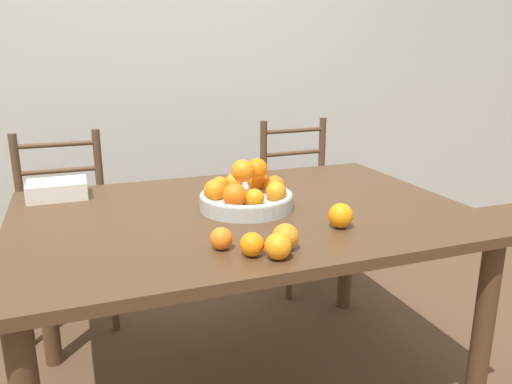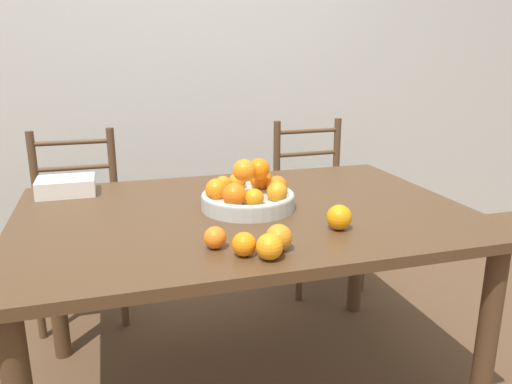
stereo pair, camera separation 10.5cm
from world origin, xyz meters
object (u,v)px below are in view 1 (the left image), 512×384
Objects in this scene: orange_loose_0 at (278,246)px; chair_left at (65,231)px; orange_loose_4 at (221,238)px; orange_loose_1 at (285,237)px; orange_loose_3 at (252,244)px; chair_right at (303,204)px; fruit_bowl at (247,194)px; book_stack at (57,189)px; orange_loose_2 at (341,216)px.

chair_left is (-0.58, 1.31, -0.33)m from orange_loose_0.
orange_loose_0 is 0.17m from orange_loose_4.
orange_loose_1 is (0.05, 0.06, 0.00)m from orange_loose_0.
orange_loose_3 is 0.07× the size of chair_right.
chair_left is 1.00× the size of chair_right.
fruit_bowl is at bearing 81.30° from orange_loose_0.
orange_loose_4 is at bearing 135.85° from orange_loose_0.
orange_loose_1 reaches higher than orange_loose_4.
orange_loose_3 is 0.95m from book_stack.
orange_loose_3 is at bearing -68.07° from chair_left.
chair_left and chair_right have the same top height.
chair_left reaches higher than orange_loose_4.
fruit_bowl is 0.37m from orange_loose_2.
orange_loose_2 reaches higher than orange_loose_4.
orange_loose_4 is 1.49m from chair_right.
orange_loose_3 is at bearing -123.02° from chair_right.
orange_loose_0 is 0.33m from orange_loose_2.
orange_loose_0 is at bearing -36.76° from orange_loose_3.
orange_loose_2 is 1.10m from book_stack.
orange_loose_2 is 0.09× the size of chair_right.
chair_right is (0.71, 1.31, -0.33)m from orange_loose_0.
orange_loose_0 is 0.08× the size of chair_left.
fruit_bowl reaches higher than chair_left.
book_stack is at bearing -89.89° from chair_left.
orange_loose_4 is (-0.07, 0.08, -0.00)m from orange_loose_3.
orange_loose_2 is 1.24× the size of orange_loose_4.
orange_loose_0 is at bearing -55.95° from book_stack.
orange_loose_0 reaches higher than book_stack.
orange_loose_2 is 0.37m from orange_loose_3.
chair_left reaches higher than orange_loose_1.
fruit_bowl is 0.39m from orange_loose_4.
fruit_bowl is 4.35× the size of orange_loose_1.
fruit_bowl is at bearing -31.10° from book_stack.
book_stack is (-0.62, 0.79, -0.01)m from orange_loose_1.
chair_right is (0.77, 1.26, -0.33)m from orange_loose_3.
orange_loose_1 is 1.00m from book_stack.
chair_left is 4.22× the size of book_stack.
orange_loose_0 is 1.09× the size of orange_loose_3.
chair_right is at bearing 54.77° from orange_loose_4.
orange_loose_2 is at bearing -53.28° from chair_left.
orange_loose_4 is at bearing 130.40° from orange_loose_3.
chair_left is 0.57m from book_stack.
chair_left is at bearing 116.40° from orange_loose_1.
orange_loose_0 is at bearing -44.15° from orange_loose_4.
chair_right reaches higher than orange_loose_0.
orange_loose_2 is at bearing 5.81° from orange_loose_4.
fruit_bowl is 1.12m from chair_right.
chair_left is (-0.65, 0.85, -0.35)m from fruit_bowl.
chair_right reaches higher than book_stack.
chair_left reaches higher than orange_loose_3.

